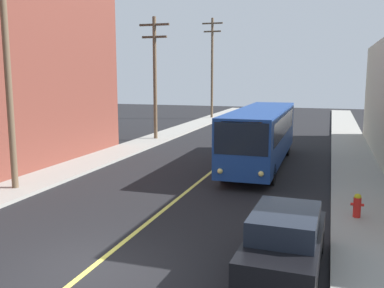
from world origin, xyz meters
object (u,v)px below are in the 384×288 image
city_bus (261,133)px  utility_pole_mid (155,72)px  parked_car_black (285,240)px  utility_pole_near (6,46)px  fire_hydrant (357,205)px  utility_pole_far (212,64)px

city_bus → utility_pole_mid: 12.18m
city_bus → parked_car_black: city_bus is taller
utility_pole_near → fire_hydrant: (14.07, 0.39, -5.64)m
utility_pole_mid → fire_hydrant: 21.30m
city_bus → utility_pole_near: 13.58m
fire_hydrant → utility_pole_near: bearing=-178.4°
city_bus → parked_car_black: bearing=-78.5°
utility_pole_near → parked_car_black: bearing=-19.6°
utility_pole_mid → city_bus: bearing=-36.9°
parked_car_black → utility_pole_mid: 23.78m
parked_car_black → utility_pole_near: utility_pole_near is taller
parked_car_black → utility_pole_far: size_ratio=0.39×
fire_hydrant → city_bus: bearing=119.1°
fire_hydrant → utility_pole_mid: bearing=132.3°
utility_pole_far → utility_pole_near: bearing=-89.6°
utility_pole_mid → fire_hydrant: utility_pole_mid is taller
parked_car_black → fire_hydrant: parked_car_black is taller
utility_pole_far → fire_hydrant: (14.29, -33.10, -5.76)m
city_bus → utility_pole_near: (-9.42, -8.74, 4.40)m
utility_pole_near → utility_pole_mid: (0.08, 15.75, -0.96)m
utility_pole_far → fire_hydrant: 36.51m
city_bus → utility_pole_near: bearing=-137.1°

